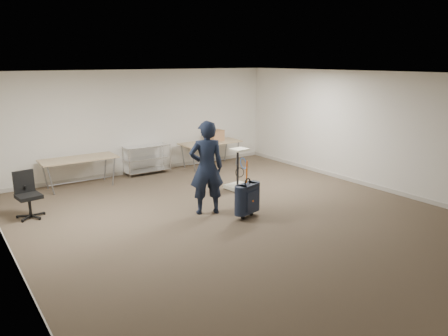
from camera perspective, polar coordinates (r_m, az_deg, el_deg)
ground at (r=8.68m, az=1.75°, el=-6.60°), size 9.00×9.00×0.00m
room_shell at (r=9.76m, az=-3.03°, el=-3.96°), size 8.00×9.00×9.00m
folding_table_left at (r=11.16m, az=-18.45°, el=0.97°), size 1.80×0.75×0.73m
folding_table_right at (r=12.69m, az=-1.78°, el=3.19°), size 1.80×0.75×0.73m
wire_shelf at (r=12.07m, az=-10.04°, el=1.27°), size 1.22×0.47×0.80m
person at (r=8.72m, az=-2.30°, el=0.02°), size 0.81×0.66×1.90m
suitcase at (r=8.62m, az=3.06°, el=-4.01°), size 0.47×0.35×1.16m
office_chair at (r=9.48m, az=-24.13°, el=-4.27°), size 0.56×0.56×0.93m
equipment_cart at (r=10.51m, az=2.00°, el=-1.41°), size 0.61×0.61×1.00m
cardboard_box at (r=12.84m, az=-1.07°, el=4.27°), size 0.45×0.36×0.31m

